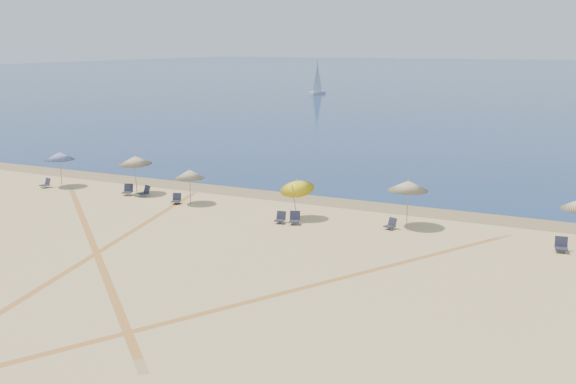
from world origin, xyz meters
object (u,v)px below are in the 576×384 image
(umbrella_2, at_px, (190,174))
(chair_2, at_px, (145,192))
(chair_5, at_px, (295,218))
(chair_0, at_px, (46,183))
(chair_1, at_px, (128,190))
(chair_4, at_px, (280,218))
(umbrella_4, at_px, (408,186))
(umbrella_1, at_px, (135,160))
(sailboat_0, at_px, (317,83))
(chair_3, at_px, (176,199))
(chair_7, at_px, (561,245))
(chair_6, at_px, (391,224))
(umbrella_0, at_px, (60,156))
(umbrella_3, at_px, (297,185))

(umbrella_2, relative_size, chair_2, 2.60)
(chair_5, bearing_deg, chair_0, 156.85)
(chair_1, xyz_separation_m, chair_2, (1.31, 0.16, -0.01))
(chair_4, height_order, chair_5, chair_5)
(chair_2, xyz_separation_m, chair_4, (11.13, -2.12, -0.03))
(umbrella_2, xyz_separation_m, umbrella_4, (13.95, 0.69, 0.41))
(chair_0, height_order, chair_2, chair_2)
(umbrella_1, distance_m, sailboat_0, 91.33)
(chair_3, distance_m, chair_4, 8.15)
(umbrella_4, height_order, chair_0, umbrella_4)
(chair_3, height_order, chair_7, chair_7)
(chair_6, distance_m, sailboat_0, 98.71)
(chair_1, height_order, chair_7, chair_1)
(chair_0, distance_m, chair_3, 11.13)
(chair_0, height_order, chair_3, chair_0)
(chair_7, bearing_deg, chair_0, 171.14)
(umbrella_2, distance_m, chair_3, 1.84)
(umbrella_1, xyz_separation_m, chair_7, (26.93, -1.39, -1.98))
(umbrella_1, distance_m, chair_7, 27.04)
(umbrella_4, relative_size, chair_5, 3.12)
(umbrella_1, bearing_deg, umbrella_2, -9.13)
(chair_6, bearing_deg, chair_2, -159.95)
(chair_6, bearing_deg, umbrella_0, -159.40)
(chair_5, bearing_deg, umbrella_0, 154.26)
(umbrella_0, xyz_separation_m, chair_5, (19.34, -1.99, -1.87))
(chair_0, bearing_deg, chair_1, 20.06)
(umbrella_3, distance_m, chair_3, 8.62)
(chair_2, bearing_deg, chair_5, 12.00)
(chair_3, bearing_deg, chair_2, 145.56)
(chair_3, bearing_deg, sailboat_0, 87.72)
(umbrella_1, bearing_deg, chair_3, -16.75)
(chair_6, bearing_deg, chair_1, -159.32)
(umbrella_3, bearing_deg, chair_5, -70.11)
(umbrella_4, bearing_deg, chair_4, -159.74)
(chair_3, height_order, sailboat_0, sailboat_0)
(umbrella_0, distance_m, chair_1, 6.37)
(chair_0, distance_m, chair_1, 6.77)
(umbrella_1, relative_size, chair_4, 3.79)
(chair_1, height_order, chair_2, chair_1)
(chair_4, bearing_deg, chair_1, 163.28)
(umbrella_0, relative_size, umbrella_3, 0.98)
(umbrella_4, bearing_deg, chair_6, -121.97)
(umbrella_4, bearing_deg, umbrella_0, -179.32)
(umbrella_3, xyz_separation_m, umbrella_4, (6.27, 1.14, 0.32))
(umbrella_4, distance_m, sailboat_0, 98.07)
(chair_0, bearing_deg, umbrella_1, 24.52)
(chair_5, bearing_deg, chair_6, -5.90)
(umbrella_4, bearing_deg, chair_2, -178.91)
(umbrella_1, relative_size, chair_6, 3.55)
(chair_0, bearing_deg, umbrella_3, 14.57)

